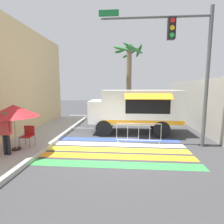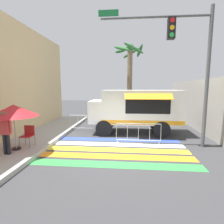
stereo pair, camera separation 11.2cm
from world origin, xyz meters
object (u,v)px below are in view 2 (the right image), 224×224
barricade_front (138,134)px  barricade_side (86,123)px  vendor_person (5,130)px  patio_umbrella (14,111)px  folding_chair (28,134)px  food_truck (134,108)px  palm_tree (129,71)px  traffic_signal_pole (186,53)px

barricade_front → barricade_side: bearing=144.5°
vendor_person → barricade_side: size_ratio=0.83×
patio_umbrella → folding_chair: bearing=64.8°
food_truck → vendor_person: (-5.07, -4.39, -0.41)m
barricade_side → palm_tree: bearing=51.5°
barricade_side → folding_chair: bearing=-116.8°
patio_umbrella → folding_chair: patio_umbrella is taller
traffic_signal_pole → barricade_side: 6.87m
barricade_front → palm_tree: 6.78m
food_truck → patio_umbrella: bearing=-142.8°
folding_chair → barricade_front: (4.96, 1.21, -0.20)m
vendor_person → palm_tree: 9.79m
traffic_signal_pole → patio_umbrella: (-7.20, -1.56, -2.46)m
palm_tree → traffic_signal_pole: bearing=-67.7°
food_truck → barricade_side: 3.23m
traffic_signal_pole → folding_chair: bearing=-171.5°
barricade_front → barricade_side: size_ratio=1.06×
food_truck → palm_tree: size_ratio=0.87×
folding_chair → barricade_front: 5.11m
food_truck → palm_tree: 4.44m
traffic_signal_pole → barricade_side: traffic_signal_pole is taller
patio_umbrella → palm_tree: 9.15m
barricade_front → barricade_side: same height
barricade_side → palm_tree: (2.76, 3.47, 3.57)m
traffic_signal_pole → vendor_person: 8.14m
vendor_person → barricade_side: (2.02, 4.55, -0.63)m
traffic_signal_pole → barricade_side: size_ratio=3.03×
traffic_signal_pole → palm_tree: size_ratio=1.02×
food_truck → traffic_signal_pole: (2.14, -2.28, 2.73)m
vendor_person → palm_tree: size_ratio=0.28×
food_truck → barricade_front: bearing=-86.1°
food_truck → barricade_front: food_truck is taller
barricade_front → palm_tree: (-0.43, 5.75, 3.57)m
patio_umbrella → barricade_front: patio_umbrella is taller
barricade_front → palm_tree: size_ratio=0.36×
patio_umbrella → palm_tree: bearing=57.5°
traffic_signal_pole → barricade_front: bearing=175.2°
palm_tree → barricade_front: bearing=-85.7°
folding_chair → barricade_front: size_ratio=0.41×
patio_umbrella → barricade_side: patio_umbrella is taller
folding_chair → vendor_person: (-0.25, -1.06, 0.43)m
vendor_person → barricade_side: bearing=78.8°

